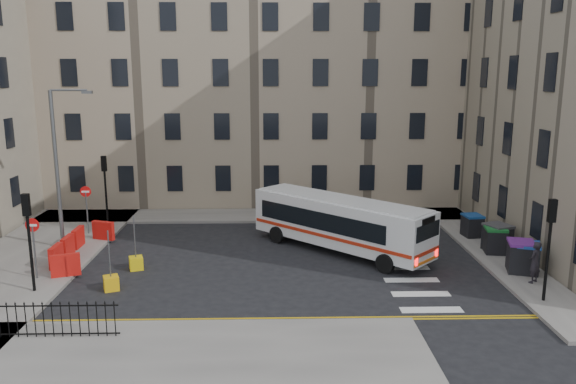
{
  "coord_description": "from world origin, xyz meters",
  "views": [
    {
      "loc": [
        -2.04,
        -26.1,
        8.95
      ],
      "look_at": [
        -1.35,
        1.99,
        3.0
      ],
      "focal_mm": 35.0,
      "sensor_mm": 36.0,
      "label": 1
    }
  ],
  "objects_px": {
    "streetlamp": "(57,167)",
    "wheelie_bin_e": "(472,225)",
    "wheelie_bin_b": "(520,256)",
    "bollard_chevron": "(111,283)",
    "wheelie_bin_a": "(526,258)",
    "wheelie_bin_d": "(497,237)",
    "wheelie_bin_c": "(495,240)",
    "bus": "(339,222)",
    "pedestrian": "(535,262)",
    "bollard_yellow": "(136,263)"
  },
  "relations": [
    {
      "from": "bollard_chevron",
      "to": "wheelie_bin_e",
      "type": "bearing_deg",
      "value": 21.66
    },
    {
      "from": "bus",
      "to": "wheelie_bin_b",
      "type": "relative_size",
      "value": 5.68
    },
    {
      "from": "wheelie_bin_c",
      "to": "wheelie_bin_e",
      "type": "xyz_separation_m",
      "value": [
        -0.13,
        2.89,
        -0.04
      ]
    },
    {
      "from": "streetlamp",
      "to": "wheelie_bin_e",
      "type": "xyz_separation_m",
      "value": [
        21.84,
        1.45,
        -3.58
      ]
    },
    {
      "from": "wheelie_bin_c",
      "to": "bollard_chevron",
      "type": "distance_m",
      "value": 18.4
    },
    {
      "from": "wheelie_bin_e",
      "to": "wheelie_bin_a",
      "type": "bearing_deg",
      "value": -91.85
    },
    {
      "from": "bollard_chevron",
      "to": "pedestrian",
      "type": "bearing_deg",
      "value": 0.09
    },
    {
      "from": "wheelie_bin_d",
      "to": "wheelie_bin_c",
      "type": "bearing_deg",
      "value": -151.07
    },
    {
      "from": "wheelie_bin_c",
      "to": "pedestrian",
      "type": "relative_size",
      "value": 0.73
    },
    {
      "from": "wheelie_bin_a",
      "to": "bollard_chevron",
      "type": "distance_m",
      "value": 18.29
    },
    {
      "from": "streetlamp",
      "to": "wheelie_bin_e",
      "type": "relative_size",
      "value": 6.73
    },
    {
      "from": "streetlamp",
      "to": "bollard_chevron",
      "type": "height_order",
      "value": "streetlamp"
    },
    {
      "from": "wheelie_bin_b",
      "to": "bollard_yellow",
      "type": "relative_size",
      "value": 2.55
    },
    {
      "from": "wheelie_bin_d",
      "to": "pedestrian",
      "type": "height_order",
      "value": "pedestrian"
    },
    {
      "from": "wheelie_bin_a",
      "to": "wheelie_bin_d",
      "type": "height_order",
      "value": "wheelie_bin_d"
    },
    {
      "from": "bollard_yellow",
      "to": "bollard_chevron",
      "type": "relative_size",
      "value": 1.0
    },
    {
      "from": "wheelie_bin_d",
      "to": "pedestrian",
      "type": "distance_m",
      "value": 4.43
    },
    {
      "from": "bollard_yellow",
      "to": "pedestrian",
      "type": "bearing_deg",
      "value": -8.11
    },
    {
      "from": "wheelie_bin_e",
      "to": "bollard_chevron",
      "type": "relative_size",
      "value": 2.02
    },
    {
      "from": "wheelie_bin_e",
      "to": "bollard_yellow",
      "type": "bearing_deg",
      "value": -171.62
    },
    {
      "from": "streetlamp",
      "to": "wheelie_bin_a",
      "type": "relative_size",
      "value": 5.28
    },
    {
      "from": "streetlamp",
      "to": "wheelie_bin_c",
      "type": "xyz_separation_m",
      "value": [
        21.97,
        -1.44,
        -3.53
      ]
    },
    {
      "from": "bollard_chevron",
      "to": "streetlamp",
      "type": "bearing_deg",
      "value": 125.84
    },
    {
      "from": "wheelie_bin_b",
      "to": "bollard_chevron",
      "type": "relative_size",
      "value": 2.55
    },
    {
      "from": "bollard_chevron",
      "to": "wheelie_bin_d",
      "type": "bearing_deg",
      "value": 13.78
    },
    {
      "from": "pedestrian",
      "to": "bollard_chevron",
      "type": "distance_m",
      "value": 18.01
    },
    {
      "from": "streetlamp",
      "to": "bollard_yellow",
      "type": "height_order",
      "value": "streetlamp"
    },
    {
      "from": "bus",
      "to": "wheelie_bin_b",
      "type": "height_order",
      "value": "bus"
    },
    {
      "from": "wheelie_bin_b",
      "to": "wheelie_bin_d",
      "type": "relative_size",
      "value": 0.99
    },
    {
      "from": "wheelie_bin_a",
      "to": "wheelie_bin_d",
      "type": "xyz_separation_m",
      "value": [
        -0.08,
        3.15,
        0.0
      ]
    },
    {
      "from": "pedestrian",
      "to": "bollard_yellow",
      "type": "xyz_separation_m",
      "value": [
        -17.56,
        2.5,
        -0.76
      ]
    },
    {
      "from": "bus",
      "to": "wheelie_bin_e",
      "type": "bearing_deg",
      "value": -30.64
    },
    {
      "from": "wheelie_bin_e",
      "to": "bollard_chevron",
      "type": "bearing_deg",
      "value": -164.61
    },
    {
      "from": "wheelie_bin_e",
      "to": "pedestrian",
      "type": "xyz_separation_m",
      "value": [
        0.21,
        -7.04,
        0.3
      ]
    },
    {
      "from": "pedestrian",
      "to": "bollard_yellow",
      "type": "relative_size",
      "value": 3.03
    },
    {
      "from": "bus",
      "to": "wheelie_bin_a",
      "type": "height_order",
      "value": "bus"
    },
    {
      "from": "wheelie_bin_a",
      "to": "wheelie_bin_b",
      "type": "xyz_separation_m",
      "value": [
        -0.23,
        0.11,
        0.02
      ]
    },
    {
      "from": "wheelie_bin_b",
      "to": "wheelie_bin_a",
      "type": "bearing_deg",
      "value": -10.29
    },
    {
      "from": "wheelie_bin_d",
      "to": "bollard_chevron",
      "type": "xyz_separation_m",
      "value": [
        -18.15,
        -4.45,
        -0.54
      ]
    },
    {
      "from": "streetlamp",
      "to": "wheelie_bin_c",
      "type": "distance_m",
      "value": 22.3
    },
    {
      "from": "bus",
      "to": "bollard_chevron",
      "type": "relative_size",
      "value": 14.49
    },
    {
      "from": "streetlamp",
      "to": "bollard_chevron",
      "type": "bearing_deg",
      "value": -54.16
    },
    {
      "from": "streetlamp",
      "to": "wheelie_bin_e",
      "type": "height_order",
      "value": "streetlamp"
    },
    {
      "from": "wheelie_bin_d",
      "to": "bollard_chevron",
      "type": "relative_size",
      "value": 2.58
    },
    {
      "from": "wheelie_bin_e",
      "to": "wheelie_bin_c",
      "type": "bearing_deg",
      "value": -93.69
    },
    {
      "from": "wheelie_bin_c",
      "to": "bollard_yellow",
      "type": "xyz_separation_m",
      "value": [
        -17.48,
        -1.64,
        -0.5
      ]
    },
    {
      "from": "bus",
      "to": "pedestrian",
      "type": "relative_size",
      "value": 4.78
    },
    {
      "from": "bus",
      "to": "wheelie_bin_e",
      "type": "distance_m",
      "value": 7.9
    },
    {
      "from": "wheelie_bin_a",
      "to": "pedestrian",
      "type": "xyz_separation_m",
      "value": [
        -0.23,
        -1.27,
        0.22
      ]
    },
    {
      "from": "wheelie_bin_d",
      "to": "bus",
      "type": "bearing_deg",
      "value": 154.8
    }
  ]
}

